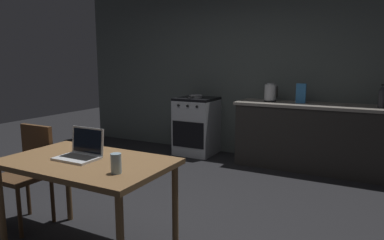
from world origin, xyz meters
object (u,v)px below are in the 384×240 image
(dining_table, at_px, (87,170))
(drinking_glass, at_px, (116,163))
(chair, at_px, (29,168))
(frying_pan, at_px, (196,96))
(cereal_box, at_px, (301,93))
(electric_kettle, at_px, (270,93))
(bottle, at_px, (382,97))
(stove_oven, at_px, (197,126))
(laptop, at_px, (80,152))

(dining_table, height_order, drinking_glass, drinking_glass)
(chair, bearing_deg, frying_pan, 91.03)
(chair, height_order, cereal_box, cereal_box)
(electric_kettle, bearing_deg, drinking_glass, -93.00)
(bottle, bearing_deg, stove_oven, 178.95)
(chair, height_order, frying_pan, frying_pan)
(cereal_box, bearing_deg, frying_pan, -178.21)
(dining_table, xyz_separation_m, electric_kettle, (0.57, 3.04, 0.37))
(electric_kettle, xyz_separation_m, drinking_glass, (-0.17, -3.19, -0.23))
(chair, bearing_deg, electric_kettle, 69.65)
(laptop, height_order, drinking_glass, laptop)
(chair, relative_size, frying_pan, 2.32)
(bottle, xyz_separation_m, frying_pan, (-2.59, 0.02, -0.12))
(dining_table, relative_size, frying_pan, 3.29)
(stove_oven, relative_size, bottle, 3.10)
(electric_kettle, bearing_deg, cereal_box, 2.70)
(drinking_glass, bearing_deg, laptop, 162.03)
(laptop, xyz_separation_m, bottle, (2.05, 2.98, 0.26))
(laptop, bearing_deg, stove_oven, 114.01)
(laptop, distance_m, drinking_glass, 0.51)
(laptop, relative_size, frying_pan, 0.82)
(laptop, bearing_deg, drinking_glass, -3.99)
(cereal_box, bearing_deg, drinking_glass, -100.44)
(frying_pan, bearing_deg, electric_kettle, 1.46)
(electric_kettle, distance_m, cereal_box, 0.42)
(electric_kettle, height_order, drinking_glass, electric_kettle)
(electric_kettle, height_order, bottle, bottle)
(electric_kettle, bearing_deg, stove_oven, -179.88)
(chair, relative_size, cereal_box, 3.36)
(electric_kettle, xyz_separation_m, frying_pan, (-1.19, -0.03, -0.10))
(laptop, bearing_deg, dining_table, 2.10)
(dining_table, height_order, laptop, laptop)
(chair, xyz_separation_m, electric_kettle, (1.42, 2.91, 0.52))
(stove_oven, height_order, drinking_glass, stove_oven)
(dining_table, relative_size, chair, 1.42)
(dining_table, distance_m, laptop, 0.14)
(chair, bearing_deg, dining_table, -3.03)
(electric_kettle, bearing_deg, bottle, -2.04)
(drinking_glass, bearing_deg, electric_kettle, 87.00)
(stove_oven, bearing_deg, electric_kettle, 0.12)
(stove_oven, xyz_separation_m, dining_table, (0.61, -3.04, 0.21))
(dining_table, bearing_deg, chair, 171.27)
(stove_oven, height_order, laptop, laptop)
(dining_table, height_order, bottle, bottle)
(dining_table, height_order, chair, chair)
(bottle, height_order, frying_pan, bottle)
(electric_kettle, xyz_separation_m, bottle, (1.41, -0.05, 0.02))
(bottle, height_order, cereal_box, bottle)
(stove_oven, bearing_deg, cereal_box, 0.80)
(stove_oven, xyz_separation_m, cereal_box, (1.61, 0.02, 0.59))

